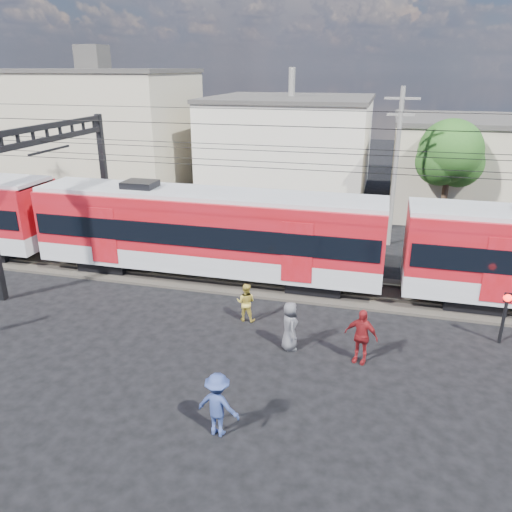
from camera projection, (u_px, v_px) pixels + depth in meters
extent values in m
plane|color=black|center=(190.00, 379.00, 16.01)|extent=(120.00, 120.00, 0.00)
cube|color=#2D2823|center=(254.00, 281.00, 23.23)|extent=(70.00, 3.40, 0.12)
cube|color=#59544C|center=(250.00, 285.00, 22.51)|extent=(70.00, 0.12, 0.12)
cube|color=#59544C|center=(258.00, 272.00, 23.87)|extent=(70.00, 0.12, 0.12)
cube|color=black|center=(0.00, 249.00, 26.40)|extent=(2.40, 2.20, 0.70)
cube|color=black|center=(111.00, 261.00, 24.86)|extent=(2.40, 2.20, 0.70)
cube|color=black|center=(316.00, 281.00, 22.45)|extent=(2.40, 2.20, 0.70)
cube|color=#A0A3A8|center=(208.00, 255.00, 23.37)|extent=(16.00, 3.00, 0.90)
cube|color=#9A0E10|center=(207.00, 221.00, 22.79)|extent=(16.00, 3.00, 2.40)
cube|color=black|center=(207.00, 226.00, 22.88)|extent=(15.68, 3.08, 0.95)
cube|color=#A0A3A8|center=(206.00, 194.00, 22.34)|extent=(16.00, 2.60, 0.25)
cube|color=black|center=(471.00, 297.00, 20.91)|extent=(2.40, 2.20, 0.70)
cube|color=black|center=(105.00, 177.00, 28.44)|extent=(0.30, 0.30, 7.00)
cube|color=black|center=(46.00, 126.00, 23.20)|extent=(0.25, 9.30, 0.25)
cube|color=black|center=(48.00, 140.00, 23.41)|extent=(0.25, 9.30, 0.25)
cylinder|color=black|center=(249.00, 167.00, 20.67)|extent=(70.00, 0.03, 0.03)
cylinder|color=black|center=(258.00, 161.00, 21.94)|extent=(70.00, 0.03, 0.03)
cylinder|color=black|center=(249.00, 150.00, 20.43)|extent=(70.00, 0.03, 0.03)
cylinder|color=black|center=(258.00, 145.00, 21.69)|extent=(70.00, 0.03, 0.03)
cylinder|color=black|center=(228.00, 125.00, 17.43)|extent=(70.00, 0.03, 0.03)
cylinder|color=black|center=(272.00, 109.00, 23.77)|extent=(70.00, 0.03, 0.03)
cube|color=tan|center=(101.00, 132.00, 40.14)|extent=(14.00, 10.00, 9.00)
cube|color=#3F3D3A|center=(94.00, 71.00, 38.49)|extent=(14.28, 10.20, 0.30)
cube|color=beige|center=(290.00, 146.00, 39.68)|extent=(12.00, 12.00, 7.00)
cube|color=#3F3D3A|center=(291.00, 98.00, 38.39)|extent=(12.24, 12.24, 0.30)
cylinder|color=slate|center=(395.00, 170.00, 26.68)|extent=(0.24, 0.24, 8.50)
cube|color=slate|center=(402.00, 98.00, 25.38)|extent=(1.80, 0.12, 0.12)
cube|color=slate|center=(401.00, 115.00, 25.67)|extent=(1.40, 0.12, 0.12)
cylinder|color=#382619|center=(444.00, 201.00, 29.50)|extent=(0.36, 0.36, 3.92)
sphere|color=#1A4112|center=(451.00, 151.00, 28.46)|extent=(3.64, 3.64, 3.64)
sphere|color=#1A4112|center=(459.00, 163.00, 28.83)|extent=(2.80, 2.80, 2.80)
imported|color=gold|center=(246.00, 302.00, 19.49)|extent=(0.76, 0.60, 1.56)
imported|color=navy|center=(218.00, 405.00, 13.32)|extent=(1.29, 0.86, 1.86)
imported|color=maroon|center=(361.00, 336.00, 16.65)|extent=(1.23, 0.75, 1.95)
imported|color=#4B4A4F|center=(290.00, 326.00, 17.45)|extent=(0.88, 1.04, 1.80)
cylinder|color=black|center=(503.00, 320.00, 17.81)|extent=(0.12, 0.12, 1.86)
sphere|color=#FF140C|center=(508.00, 298.00, 17.50)|extent=(0.29, 0.29, 0.29)
cube|color=black|center=(508.00, 298.00, 17.50)|extent=(0.26, 0.06, 0.36)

